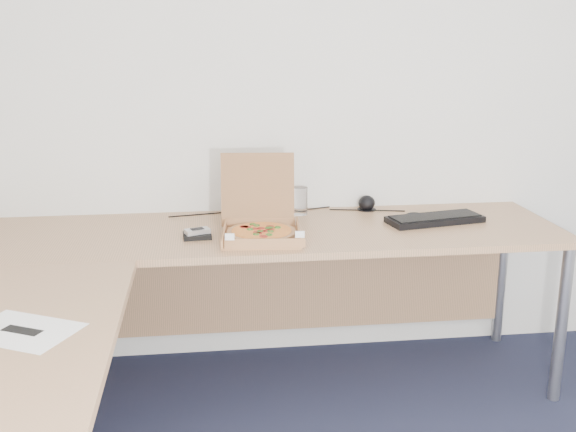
{
  "coord_description": "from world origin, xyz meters",
  "views": [
    {
      "loc": [
        -0.78,
        -1.4,
        1.55
      ],
      "look_at": [
        -0.45,
        1.28,
        0.82
      ],
      "focal_mm": 42.35,
      "sensor_mm": 36.0,
      "label": 1
    }
  ],
  "objects": [
    {
      "name": "room_shell",
      "position": [
        0.0,
        0.0,
        1.25
      ],
      "size": [
        3.5,
        3.5,
        2.5
      ],
      "primitive_type": null,
      "color": "silver",
      "rests_on": "ground"
    },
    {
      "name": "desk",
      "position": [
        -0.82,
        0.97,
        0.7
      ],
      "size": [
        2.5,
        2.2,
        0.73
      ],
      "color": "tan",
      "rests_on": "ground"
    },
    {
      "name": "pizza_box",
      "position": [
        -0.56,
        1.29,
        0.77
      ],
      "size": [
        0.32,
        0.37,
        0.32
      ],
      "rotation": [
        0.0,
        0.0,
        -0.09
      ],
      "color": "#AA7347",
      "rests_on": "desk"
    },
    {
      "name": "drinking_glass",
      "position": [
        -0.35,
        1.64,
        0.79
      ],
      "size": [
        0.07,
        0.07,
        0.13
      ],
      "primitive_type": "cylinder",
      "color": "white",
      "rests_on": "desk"
    },
    {
      "name": "keyboard",
      "position": [
        0.23,
        1.42,
        0.74
      ],
      "size": [
        0.45,
        0.24,
        0.03
      ],
      "primitive_type": "cube",
      "rotation": [
        0.0,
        0.0,
        0.2
      ],
      "color": "black",
      "rests_on": "desk"
    },
    {
      "name": "mouse",
      "position": [
        0.15,
        1.48,
        0.75
      ],
      "size": [
        0.1,
        0.08,
        0.03
      ],
      "primitive_type": "ellipsoid",
      "rotation": [
        0.0,
        0.0,
        -0.29
      ],
      "color": "black",
      "rests_on": "desk"
    },
    {
      "name": "wallet",
      "position": [
        -0.82,
        1.32,
        0.74
      ],
      "size": [
        0.12,
        0.1,
        0.02
      ],
      "primitive_type": "cube",
      "rotation": [
        0.0,
        0.0,
        0.07
      ],
      "color": "black",
      "rests_on": "desk"
    },
    {
      "name": "phone",
      "position": [
        -0.82,
        1.31,
        0.76
      ],
      "size": [
        0.11,
        0.08,
        0.02
      ],
      "primitive_type": "cube",
      "rotation": [
        0.0,
        0.0,
        0.34
      ],
      "color": "#B2B5BA",
      "rests_on": "wallet"
    },
    {
      "name": "paper_sheet",
      "position": [
        -1.32,
        0.46,
        0.73
      ],
      "size": [
        0.37,
        0.33,
        0.0
      ],
      "primitive_type": "cube",
      "rotation": [
        0.0,
        0.0,
        -0.47
      ],
      "color": "white",
      "rests_on": "desk"
    },
    {
      "name": "dome_speaker",
      "position": [
        -0.02,
        1.68,
        0.77
      ],
      "size": [
        0.09,
        0.09,
        0.08
      ],
      "primitive_type": "ellipsoid",
      "color": "black",
      "rests_on": "desk"
    },
    {
      "name": "cable_bundle",
      "position": [
        -0.42,
        1.68,
        0.73
      ],
      "size": [
        0.54,
        0.11,
        0.01
      ],
      "primitive_type": null,
      "rotation": [
        0.0,
        0.0,
        0.14
      ],
      "color": "black",
      "rests_on": "desk"
    }
  ]
}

